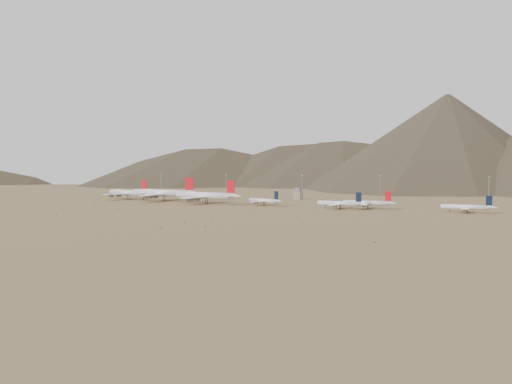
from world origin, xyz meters
The scene contains 16 objects.
ground centered at (0.00, 0.00, 0.00)m, with size 3000.00×3000.00×0.00m, color olive.
mountain_ridge centered at (0.00, 900.00, 150.00)m, with size 4400.00×1000.00×300.00m.
widebody_west centered at (-125.20, 33.46, 7.05)m, with size 68.09×53.33×20.45m.
widebody_centre centered at (-77.26, 30.78, 8.14)m, with size 79.46×61.42×23.62m.
widebody_east centered at (-19.45, 19.76, 7.51)m, with size 73.41×56.43×21.79m.
narrowbody_a centered at (38.34, 25.83, 4.22)m, with size 38.11×28.33×13.00m.
narrowbody_b centered at (109.37, 20.95, 4.45)m, with size 41.60×29.78×13.72m.
narrowbody_c centered at (128.66, 32.68, 4.67)m, with size 43.59×31.43×14.39m.
narrowbody_d centered at (202.78, 31.35, 4.20)m, with size 39.21×28.12×12.93m.
control_tower centered at (30.00, 120.00, 5.32)m, with size 8.00×8.00×12.00m.
mast_far_west centered at (-156.06, 125.52, 14.20)m, with size 2.00×0.60×25.70m.
mast_west centered at (-61.13, 124.77, 14.20)m, with size 2.00×0.60×25.70m.
mast_centre centered at (40.17, 105.96, 14.20)m, with size 2.00×0.60×25.70m.
mast_east centered at (113.58, 131.95, 14.20)m, with size 2.00×0.60×25.70m.
mast_far_east centered at (211.45, 133.50, 14.20)m, with size 2.00×0.60×25.70m.
desert_scrub centered at (20.78, -75.38, 0.34)m, with size 394.77×175.77×0.89m.
Camera 1 is at (235.91, -363.12, 32.95)m, focal length 35.00 mm.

